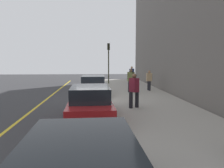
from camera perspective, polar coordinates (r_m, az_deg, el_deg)
The scene contains 12 objects.
ground_plane at distance 15.71m, azimuth -4.54°, elevation -3.62°, with size 56.00×56.00×0.00m, color #333335.
sidewalk at distance 16.01m, azimuth 7.37°, elevation -3.20°, with size 28.00×4.60×0.15m, color #A39E93.
lane_stripe_centre at distance 16.07m, azimuth -16.05°, elevation -3.60°, with size 28.00×0.14×0.01m, color gold.
snow_bank_curb at distance 15.39m, azimuth -1.95°, elevation -3.39°, with size 8.30×0.56×0.22m, color white.
parked_car_red at distance 9.92m, azimuth -5.55°, elevation -4.81°, with size 4.73×2.01×1.51m.
parked_car_white at distance 16.64m, azimuth -4.73°, elevation -0.45°, with size 4.41×1.94×1.51m.
pedestrian_tan_coat at distance 18.85m, azimuth 9.34°, elevation 1.05°, with size 0.54×0.45×1.64m.
pedestrian_navy_coat at distance 23.53m, azimuth 5.00°, elevation 2.34°, with size 0.61×0.53×1.85m.
pedestrian_olive_coat at distance 17.64m, azimuth 4.80°, elevation 1.06°, with size 0.57×0.55×1.80m.
pedestrian_burgundy_coat at distance 11.76m, azimuth 5.58°, elevation -1.43°, with size 0.57×0.54×1.79m.
traffic_light_pole at distance 24.24m, azimuth -0.88°, elevation 6.98°, with size 0.35×0.26×4.27m.
rolling_suitcase at distance 23.20m, azimuth 5.62°, elevation 0.64°, with size 0.34×0.22×1.00m.
Camera 1 is at (-15.49, -0.17, 2.61)m, focal length 36.23 mm.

